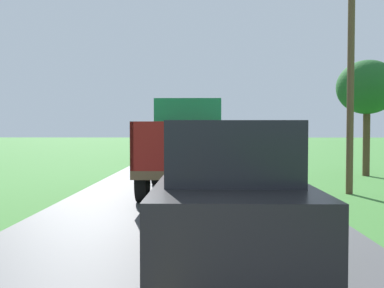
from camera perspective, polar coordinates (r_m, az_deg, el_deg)
name	(u,v)px	position (r m, az deg, el deg)	size (l,w,h in m)	color
banana_truck_near	(187,144)	(13.07, -0.63, 0.00)	(2.38, 5.82, 2.80)	#2D2D30
banana_truck_far	(200,136)	(28.10, 1.01, 1.04)	(2.38, 5.81, 2.80)	#2D2D30
utility_pole_roadside	(351,71)	(13.50, 20.40, 9.06)	(1.84, 0.20, 6.67)	brown
roadside_tree_near_left	(367,88)	(18.96, 22.30, 6.92)	(2.44, 2.44, 4.73)	#4C3823
following_car	(228,194)	(5.53, 4.85, -6.70)	(1.74, 4.10, 1.92)	black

